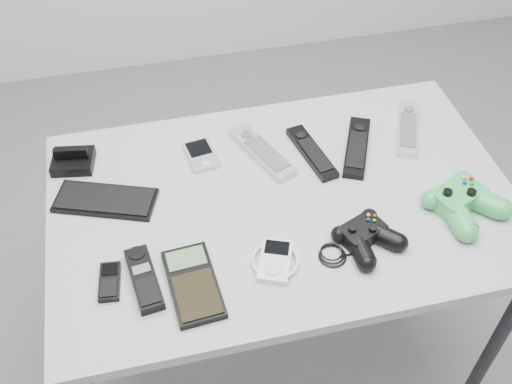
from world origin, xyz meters
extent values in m
plane|color=slate|center=(0.00, 0.00, 0.00)|extent=(3.50, 3.50, 0.00)
cube|color=gray|center=(-0.08, 0.10, 0.69)|extent=(1.05, 0.68, 0.03)
cylinder|color=black|center=(0.40, -0.20, 0.34)|extent=(0.03, 0.03, 0.68)
cylinder|color=black|center=(-0.56, 0.39, 0.34)|extent=(0.03, 0.03, 0.68)
cylinder|color=black|center=(0.40, 0.39, 0.34)|extent=(0.03, 0.03, 0.68)
cube|color=black|center=(-0.47, 0.18, 0.71)|extent=(0.24, 0.17, 0.01)
cube|color=black|center=(-0.54, 0.32, 0.73)|extent=(0.11, 0.10, 0.05)
cube|color=#B5B5BD|center=(-0.24, 0.27, 0.71)|extent=(0.08, 0.11, 0.02)
cube|color=#B5B5BD|center=(-0.09, 0.25, 0.72)|extent=(0.13, 0.22, 0.02)
cube|color=black|center=(0.02, 0.22, 0.72)|extent=(0.08, 0.20, 0.02)
cube|color=black|center=(0.14, 0.21, 0.72)|extent=(0.13, 0.21, 0.02)
cube|color=silver|center=(0.29, 0.25, 0.72)|extent=(0.13, 0.21, 0.02)
cube|color=black|center=(-0.48, -0.05, 0.71)|extent=(0.05, 0.09, 0.02)
cube|color=black|center=(-0.41, -0.06, 0.72)|extent=(0.07, 0.16, 0.02)
cube|color=black|center=(-0.32, -0.10, 0.71)|extent=(0.11, 0.19, 0.02)
cube|color=silver|center=(-0.14, -0.08, 0.71)|extent=(0.13, 0.13, 0.02)
camera|label=1|loc=(-0.35, -0.79, 1.70)|focal=42.00mm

